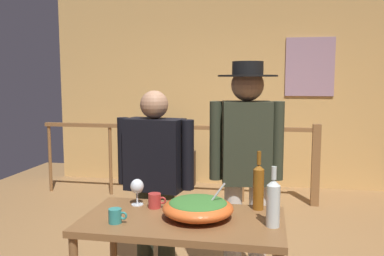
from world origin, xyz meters
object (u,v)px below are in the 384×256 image
(wine_bottle_amber, at_px, (258,186))
(person_standing_left, at_px, (155,173))
(wine_glass, at_px, (137,187))
(flat_screen_tv, at_px, (163,138))
(framed_picture, at_px, (310,67))
(mug_red, at_px, (155,201))
(wine_bottle_clear, at_px, (273,202))
(mug_teal, at_px, (115,216))
(stair_railing, at_px, (218,149))
(serving_table, at_px, (183,232))
(salad_bowl, at_px, (198,207))
(tv_console, at_px, (164,169))
(person_standing_right, at_px, (246,158))

(wine_bottle_amber, relative_size, person_standing_left, 0.25)
(wine_bottle_amber, bearing_deg, wine_glass, -175.97)
(flat_screen_tv, relative_size, wine_glass, 2.68)
(framed_picture, height_order, flat_screen_tv, framed_picture)
(wine_bottle_amber, xyz_separation_m, mug_red, (-0.66, -0.09, -0.11))
(wine_bottle_clear, xyz_separation_m, mug_teal, (-0.89, -0.11, -0.10))
(stair_railing, height_order, mug_red, stair_railing)
(framed_picture, relative_size, flat_screen_tv, 1.77)
(framed_picture, distance_m, mug_red, 3.95)
(serving_table, bearing_deg, wine_bottle_amber, 29.72)
(salad_bowl, relative_size, person_standing_left, 0.28)
(stair_railing, bearing_deg, person_standing_left, -94.74)
(salad_bowl, height_order, wine_bottle_amber, wine_bottle_amber)
(wine_glass, bearing_deg, mug_red, -15.96)
(tv_console, xyz_separation_m, flat_screen_tv, (0.00, -0.03, 0.48))
(tv_console, distance_m, flat_screen_tv, 0.48)
(tv_console, bearing_deg, person_standing_right, -64.56)
(wine_glass, height_order, person_standing_right, person_standing_right)
(wine_bottle_clear, distance_m, person_standing_left, 1.08)
(framed_picture, relative_size, wine_glass, 4.75)
(framed_picture, xyz_separation_m, serving_table, (-1.05, -3.77, -1.09))
(mug_teal, xyz_separation_m, person_standing_right, (0.70, 0.76, 0.22))
(stair_railing, bearing_deg, wine_glass, -94.17)
(mug_red, xyz_separation_m, person_standing_left, (-0.12, 0.44, 0.08))
(person_standing_left, bearing_deg, wine_glass, 98.38)
(wine_bottle_clear, bearing_deg, mug_red, 164.80)
(salad_bowl, relative_size, person_standing_right, 0.25)
(stair_railing, xyz_separation_m, salad_bowl, (0.24, -2.91, 0.15))
(person_standing_left, bearing_deg, serving_table, 128.79)
(person_standing_left, bearing_deg, framed_picture, -104.50)
(flat_screen_tv, relative_size, salad_bowl, 1.10)
(flat_screen_tv, relative_size, wine_bottle_clear, 1.36)
(flat_screen_tv, bearing_deg, mug_teal, -79.55)
(tv_console, relative_size, mug_teal, 8.05)
(stair_railing, distance_m, wine_bottle_amber, 2.74)
(tv_console, height_order, wine_glass, wine_glass)
(wine_bottle_clear, bearing_deg, wine_glass, 164.69)
(tv_console, relative_size, wine_bottle_amber, 2.39)
(framed_picture, relative_size, wine_bottle_amber, 2.21)
(framed_picture, xyz_separation_m, tv_console, (-2.08, -0.29, -1.51))
(flat_screen_tv, distance_m, mug_red, 3.39)
(tv_console, height_order, mug_teal, mug_teal)
(stair_railing, relative_size, serving_table, 3.10)
(stair_railing, xyz_separation_m, mug_teal, (-0.21, -3.08, 0.12))
(framed_picture, bearing_deg, wine_glass, -111.41)
(stair_railing, bearing_deg, mug_red, -91.40)
(mug_teal, height_order, person_standing_left, person_standing_left)
(wine_bottle_clear, bearing_deg, salad_bowl, 172.29)
(tv_console, relative_size, person_standing_right, 0.53)
(stair_railing, distance_m, person_standing_left, 2.34)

